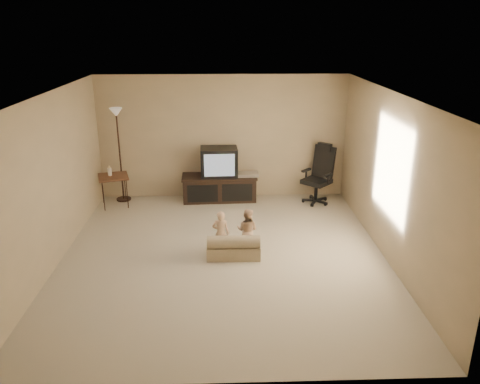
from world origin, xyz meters
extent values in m
plane|color=#B2A38D|center=(0.00, 0.00, 0.00)|extent=(5.50, 5.50, 0.00)
plane|color=silver|center=(0.00, 0.00, 2.50)|extent=(5.50, 5.50, 0.00)
plane|color=tan|center=(0.00, 2.75, 1.25)|extent=(5.00, 0.00, 5.00)
plane|color=tan|center=(0.00, -2.75, 1.25)|extent=(5.00, 0.00, 5.00)
plane|color=tan|center=(-2.50, 0.00, 1.25)|extent=(0.00, 5.50, 5.50)
plane|color=tan|center=(2.50, 0.00, 1.25)|extent=(0.00, 5.50, 5.50)
cube|color=black|center=(-0.08, 2.49, 0.24)|extent=(1.48, 0.58, 0.47)
cube|color=black|center=(-0.08, 2.49, 0.50)|extent=(1.53, 0.62, 0.04)
cube|color=black|center=(-0.41, 2.21, 0.24)|extent=(0.61, 0.04, 0.36)
cube|color=black|center=(0.28, 2.24, 0.24)|extent=(0.61, 0.04, 0.36)
cube|color=black|center=(-0.08, 2.51, 0.81)|extent=(0.75, 0.55, 0.58)
cube|color=silver|center=(-0.07, 2.24, 0.81)|extent=(0.60, 0.03, 0.45)
cube|color=#AEADB0|center=(0.50, 2.46, 0.55)|extent=(0.43, 0.31, 0.06)
cylinder|color=black|center=(1.86, 2.25, 0.24)|extent=(0.07, 0.07, 0.38)
cube|color=black|center=(1.86, 2.25, 0.46)|extent=(0.67, 0.67, 0.09)
cube|color=black|center=(2.02, 2.41, 0.81)|extent=(0.44, 0.44, 0.67)
cube|color=black|center=(2.02, 2.41, 1.12)|extent=(0.27, 0.27, 0.15)
cube|color=black|center=(1.68, 2.42, 0.64)|extent=(0.23, 0.24, 0.04)
cube|color=black|center=(2.05, 2.07, 0.64)|extent=(0.23, 0.24, 0.04)
cube|color=brown|center=(-2.15, 2.24, 0.60)|extent=(0.69, 0.69, 0.03)
cylinder|color=black|center=(-2.30, 1.96, 0.30)|extent=(0.02, 0.02, 0.61)
cylinder|color=black|center=(-1.87, 2.09, 0.30)|extent=(0.02, 0.02, 0.61)
cylinder|color=black|center=(-2.43, 2.39, 0.30)|extent=(0.02, 0.02, 0.61)
cylinder|color=black|center=(-2.00, 2.52, 0.30)|extent=(0.02, 0.02, 0.61)
cylinder|color=silver|center=(-2.22, 2.27, 0.70)|extent=(0.08, 0.08, 0.16)
cone|color=beige|center=(-2.22, 2.27, 0.80)|extent=(0.06, 0.06, 0.06)
cylinder|color=black|center=(-2.05, 2.55, 0.02)|extent=(0.29, 0.29, 0.03)
cylinder|color=black|center=(-2.05, 2.55, 0.90)|extent=(0.03, 0.03, 1.79)
cone|color=beige|center=(-2.05, 2.55, 1.81)|extent=(0.25, 0.25, 0.17)
cube|color=tan|center=(0.16, 0.01, 0.11)|extent=(0.83, 0.46, 0.21)
cylinder|color=tan|center=(0.15, -0.13, 0.30)|extent=(0.81, 0.21, 0.20)
imported|color=#DAAE88|center=(-0.04, 0.04, 0.37)|extent=(0.29, 0.22, 0.74)
imported|color=#DAAE88|center=(0.38, 0.16, 0.36)|extent=(0.40, 0.31, 0.72)
camera|label=1|loc=(0.03, -6.54, 3.42)|focal=35.00mm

